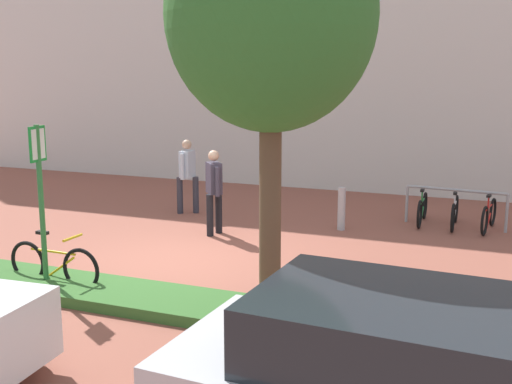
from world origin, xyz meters
TOP-DOWN VIEW (x-y plane):
  - ground_plane at (0.00, 0.00)m, footprint 60.00×60.00m
  - building_facade at (0.00, 8.05)m, footprint 28.00×1.20m
  - planter_strip at (-0.50, -2.04)m, footprint 7.00×1.10m
  - tree_sidewalk at (2.46, -2.04)m, footprint 2.56×2.56m
  - parking_sign_post at (-1.16, -2.04)m, footprint 0.08×0.36m
  - bike_at_sign at (-1.13, -1.88)m, footprint 1.68×0.42m
  - bike_rack_cluster at (4.30, 4.29)m, footprint 2.10×1.67m
  - bollard_steel at (2.12, 3.18)m, footprint 0.16×0.16m
  - person_casual_tan at (-1.59, 3.40)m, footprint 0.46×0.61m
  - person_suited_dark at (-0.18, 1.86)m, footprint 0.44×0.48m

SIDE VIEW (x-z plane):
  - ground_plane at x=0.00m, z-range 0.00..0.00m
  - planter_strip at x=-0.50m, z-range 0.00..0.16m
  - bike_rack_cluster at x=4.30m, z-range -0.07..0.76m
  - bike_at_sign at x=-1.13m, z-range -0.08..0.78m
  - bollard_steel at x=2.12m, z-range 0.00..0.90m
  - person_casual_tan at x=-1.59m, z-range 0.12..1.84m
  - person_suited_dark at x=-0.18m, z-range 0.12..1.84m
  - parking_sign_post at x=-1.16m, z-range 0.38..2.88m
  - tree_sidewalk at x=2.46m, z-range 1.23..6.56m
  - building_facade at x=0.00m, z-range 0.00..10.00m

